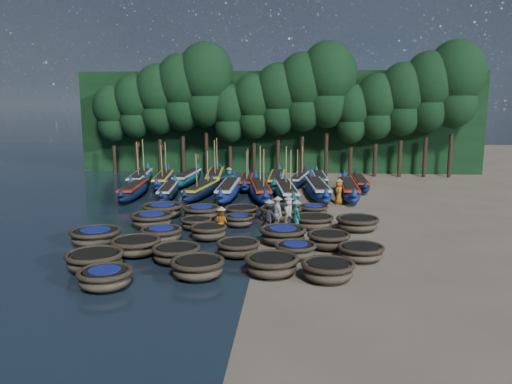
# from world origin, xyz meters

# --- Properties ---
(ground) EXTENTS (120.00, 120.00, 0.00)m
(ground) POSITION_xyz_m (0.00, 0.00, 0.00)
(ground) COLOR #806E5D
(ground) RESTS_ON ground
(foliage_wall) EXTENTS (40.00, 3.00, 10.00)m
(foliage_wall) POSITION_xyz_m (0.00, 23.50, 5.00)
(foliage_wall) COLOR black
(foliage_wall) RESTS_ON ground
(coracle_0) EXTENTS (2.77, 2.77, 0.80)m
(coracle_0) POSITION_xyz_m (-6.43, -8.65, 0.46)
(coracle_0) COLOR brown
(coracle_0) RESTS_ON ground
(coracle_1) EXTENTS (2.06, 2.06, 0.76)m
(coracle_1) POSITION_xyz_m (-5.24, -10.63, 0.44)
(coracle_1) COLOR brown
(coracle_1) RESTS_ON ground
(coracle_2) EXTENTS (2.56, 2.56, 0.79)m
(coracle_2) POSITION_xyz_m (-2.05, -9.24, 0.45)
(coracle_2) COLOR brown
(coracle_2) RESTS_ON ground
(coracle_3) EXTENTS (2.63, 2.63, 0.82)m
(coracle_3) POSITION_xyz_m (0.83, -8.73, 0.47)
(coracle_3) COLOR brown
(coracle_3) RESTS_ON ground
(coracle_4) EXTENTS (2.28, 2.28, 0.78)m
(coracle_4) POSITION_xyz_m (3.02, -9.15, 0.44)
(coracle_4) COLOR brown
(coracle_4) RESTS_ON ground
(coracle_5) EXTENTS (2.38, 2.38, 0.79)m
(coracle_5) POSITION_xyz_m (-5.41, -6.45, 0.45)
(coracle_5) COLOR brown
(coracle_5) RESTS_ON ground
(coracle_6) EXTENTS (2.49, 2.49, 0.76)m
(coracle_6) POSITION_xyz_m (-3.34, -7.39, 0.43)
(coracle_6) COLOR brown
(coracle_6) RESTS_ON ground
(coracle_7) EXTENTS (2.24, 2.24, 0.73)m
(coracle_7) POSITION_xyz_m (-0.78, -6.28, 0.42)
(coracle_7) COLOR brown
(coracle_7) RESTS_ON ground
(coracle_8) EXTENTS (2.17, 2.17, 0.70)m
(coracle_8) POSITION_xyz_m (1.78, -6.39, 0.41)
(coracle_8) COLOR brown
(coracle_8) RESTS_ON ground
(coracle_9) EXTENTS (2.48, 2.48, 0.70)m
(coracle_9) POSITION_xyz_m (4.62, -6.46, 0.40)
(coracle_9) COLOR brown
(coracle_9) RESTS_ON ground
(coracle_10) EXTENTS (2.79, 2.79, 0.81)m
(coracle_10) POSITION_xyz_m (-7.86, -4.99, 0.47)
(coracle_10) COLOR brown
(coracle_10) RESTS_ON ground
(coracle_11) EXTENTS (2.31, 2.31, 0.76)m
(coracle_11) POSITION_xyz_m (-4.83, -4.27, 0.44)
(coracle_11) COLOR brown
(coracle_11) RESTS_ON ground
(coracle_12) EXTENTS (2.07, 2.07, 0.76)m
(coracle_12) POSITION_xyz_m (-2.59, -3.59, 0.43)
(coracle_12) COLOR brown
(coracle_12) RESTS_ON ground
(coracle_13) EXTENTS (2.33, 2.33, 0.82)m
(coracle_13) POSITION_xyz_m (1.17, -4.04, 0.47)
(coracle_13) COLOR brown
(coracle_13) RESTS_ON ground
(coracle_14) EXTENTS (2.45, 2.45, 0.79)m
(coracle_14) POSITION_xyz_m (3.34, -4.74, 0.45)
(coracle_14) COLOR brown
(coracle_14) RESTS_ON ground
(coracle_15) EXTENTS (2.78, 2.78, 0.80)m
(coracle_15) POSITION_xyz_m (-6.15, -1.32, 0.46)
(coracle_15) COLOR brown
(coracle_15) RESTS_ON ground
(coracle_16) EXTENTS (2.00, 2.00, 0.64)m
(coracle_16) POSITION_xyz_m (-3.62, -1.53, 0.37)
(coracle_16) COLOR brown
(coracle_16) RESTS_ON ground
(coracle_17) EXTENTS (1.93, 1.93, 0.67)m
(coracle_17) POSITION_xyz_m (-1.35, -0.69, 0.39)
(coracle_17) COLOR brown
(coracle_17) RESTS_ON ground
(coracle_18) EXTENTS (2.61, 2.61, 0.73)m
(coracle_18) POSITION_xyz_m (2.75, -0.83, 0.42)
(coracle_18) COLOR brown
(coracle_18) RESTS_ON ground
(coracle_19) EXTENTS (2.31, 2.31, 0.75)m
(coracle_19) POSITION_xyz_m (5.13, -1.12, 0.43)
(coracle_19) COLOR brown
(coracle_19) RESTS_ON ground
(coracle_20) EXTENTS (3.00, 3.00, 0.82)m
(coracle_20) POSITION_xyz_m (-6.24, 1.21, 0.47)
(coracle_20) COLOR brown
(coracle_20) RESTS_ON ground
(coracle_21) EXTENTS (2.69, 2.69, 0.78)m
(coracle_21) POSITION_xyz_m (-3.79, 0.95, 0.45)
(coracle_21) COLOR brown
(coracle_21) RESTS_ON ground
(coracle_22) EXTENTS (2.47, 2.47, 0.74)m
(coracle_22) POSITION_xyz_m (-1.43, 1.31, 0.42)
(coracle_22) COLOR brown
(coracle_22) RESTS_ON ground
(coracle_23) EXTENTS (2.63, 2.63, 0.84)m
(coracle_23) POSITION_xyz_m (0.92, 0.86, 0.48)
(coracle_23) COLOR brown
(coracle_23) RESTS_ON ground
(coracle_24) EXTENTS (2.22, 2.22, 0.67)m
(coracle_24) POSITION_xyz_m (2.87, 2.33, 0.39)
(coracle_24) COLOR brown
(coracle_24) RESTS_ON ground
(long_boat_1) EXTENTS (2.15, 8.16, 1.44)m
(long_boat_1) POSITION_xyz_m (-10.10, 7.79, 0.55)
(long_boat_1) COLOR #0D1A33
(long_boat_1) RESTS_ON ground
(long_boat_2) EXTENTS (2.05, 7.23, 1.28)m
(long_boat_2) POSITION_xyz_m (-7.53, 7.74, 0.49)
(long_boat_2) COLOR #0D1A33
(long_boat_2) RESTS_ON ground
(long_boat_3) EXTENTS (2.41, 7.78, 3.34)m
(long_boat_3) POSITION_xyz_m (-5.08, 8.14, 0.53)
(long_boat_3) COLOR #0D1A33
(long_boat_3) RESTS_ON ground
(long_boat_4) EXTENTS (1.61, 8.75, 1.54)m
(long_boat_4) POSITION_xyz_m (-3.12, 7.97, 0.59)
(long_boat_4) COLOR navy
(long_boat_4) RESTS_ON ground
(long_boat_5) EXTENTS (2.82, 8.67, 3.73)m
(long_boat_5) POSITION_xyz_m (-0.78, 8.10, 0.59)
(long_boat_5) COLOR navy
(long_boat_5) RESTS_ON ground
(long_boat_6) EXTENTS (2.59, 8.81, 3.77)m
(long_boat_6) POSITION_xyz_m (1.14, 7.29, 0.60)
(long_boat_6) COLOR #0F5157
(long_boat_6) RESTS_ON ground
(long_boat_7) EXTENTS (2.30, 8.96, 1.58)m
(long_boat_7) POSITION_xyz_m (3.41, 8.66, 0.60)
(long_boat_7) COLOR navy
(long_boat_7) RESTS_ON ground
(long_boat_8) EXTENTS (1.72, 8.86, 1.56)m
(long_boat_8) POSITION_xyz_m (5.68, 8.87, 0.59)
(long_boat_8) COLOR navy
(long_boat_8) RESTS_ON ground
(long_boat_9) EXTENTS (2.81, 8.95, 3.84)m
(long_boat_9) POSITION_xyz_m (-11.21, 12.89, 0.61)
(long_boat_9) COLOR #0F5157
(long_boat_9) RESTS_ON ground
(long_boat_10) EXTENTS (2.59, 8.41, 3.60)m
(long_boat_10) POSITION_xyz_m (-9.16, 12.56, 0.57)
(long_boat_10) COLOR navy
(long_boat_10) RESTS_ON ground
(long_boat_11) EXTENTS (1.79, 8.26, 1.45)m
(long_boat_11) POSITION_xyz_m (-7.42, 14.10, 0.55)
(long_boat_11) COLOR #0F5157
(long_boat_11) RESTS_ON ground
(long_boat_12) EXTENTS (2.43, 9.11, 3.89)m
(long_boat_12) POSITION_xyz_m (-5.07, 14.11, 0.62)
(long_boat_12) COLOR #0D1A33
(long_boat_12) RESTS_ON ground
(long_boat_13) EXTENTS (1.68, 7.39, 3.14)m
(long_boat_13) POSITION_xyz_m (-2.22, 12.57, 0.50)
(long_boat_13) COLOR navy
(long_boat_13) RESTS_ON ground
(long_boat_14) EXTENTS (1.67, 8.97, 1.58)m
(long_boat_14) POSITION_xyz_m (0.26, 13.01, 0.60)
(long_boat_14) COLOR #0F5157
(long_boat_14) RESTS_ON ground
(long_boat_15) EXTENTS (2.55, 7.41, 3.19)m
(long_boat_15) POSITION_xyz_m (2.09, 14.03, 0.51)
(long_boat_15) COLOR #0D1A33
(long_boat_15) RESTS_ON ground
(long_boat_16) EXTENTS (1.58, 7.61, 1.34)m
(long_boat_16) POSITION_xyz_m (3.83, 14.47, 0.51)
(long_boat_16) COLOR #0F5157
(long_boat_16) RESTS_ON ground
(long_boat_17) EXTENTS (1.41, 7.37, 1.30)m
(long_boat_17) POSITION_xyz_m (7.01, 12.68, 0.49)
(long_boat_17) COLOR #0D1A33
(long_boat_17) RESTS_ON ground
(fisherman_0) EXTENTS (0.74, 0.90, 1.79)m
(fisherman_0) POSITION_xyz_m (1.39, -0.21, 0.86)
(fisherman_0) COLOR silver
(fisherman_0) RESTS_ON ground
(fisherman_1) EXTENTS (0.60, 0.71, 1.86)m
(fisherman_1) POSITION_xyz_m (1.82, -1.70, 0.93)
(fisherman_1) COLOR #196B63
(fisherman_1) RESTS_ON ground
(fisherman_2) EXTENTS (0.91, 0.86, 1.69)m
(fisherman_2) POSITION_xyz_m (-2.03, -2.91, 0.81)
(fisherman_2) COLOR #C3711A
(fisherman_2) RESTS_ON ground
(fisherman_3) EXTENTS (1.21, 0.97, 1.84)m
(fisherman_3) POSITION_xyz_m (0.37, -1.53, 0.86)
(fisherman_3) COLOR black
(fisherman_3) RESTS_ON ground
(fisherman_4) EXTENTS (0.81, 1.12, 1.96)m
(fisherman_4) POSITION_xyz_m (0.81, -1.25, 0.94)
(fisherman_4) COLOR silver
(fisherman_4) RESTS_ON ground
(fisherman_5) EXTENTS (1.61, 0.55, 1.93)m
(fisherman_5) POSITION_xyz_m (-3.50, 11.43, 0.90)
(fisherman_5) COLOR #196B63
(fisherman_5) RESTS_ON ground
(fisherman_6) EXTENTS (0.54, 0.82, 1.87)m
(fisherman_6) POSITION_xyz_m (4.75, 6.19, 0.89)
(fisherman_6) COLOR #C3711A
(fisherman_6) RESTS_ON ground
(tree_0) EXTENTS (3.68, 3.68, 8.68)m
(tree_0) POSITION_xyz_m (-16.00, 20.00, 5.97)
(tree_0) COLOR black
(tree_0) RESTS_ON ground
(tree_1) EXTENTS (4.09, 4.09, 9.65)m
(tree_1) POSITION_xyz_m (-13.70, 20.00, 6.65)
(tree_1) COLOR black
(tree_1) RESTS_ON ground
(tree_2) EXTENTS (4.51, 4.51, 10.63)m
(tree_2) POSITION_xyz_m (-11.40, 20.00, 7.32)
(tree_2) COLOR black
(tree_2) RESTS_ON ground
(tree_3) EXTENTS (4.92, 4.92, 11.60)m
(tree_3) POSITION_xyz_m (-9.10, 20.00, 8.00)
(tree_3) COLOR black
(tree_3) RESTS_ON ground
(tree_4) EXTENTS (5.34, 5.34, 12.58)m
(tree_4) POSITION_xyz_m (-6.80, 20.00, 8.67)
(tree_4) COLOR black
(tree_4) RESTS_ON ground
(tree_5) EXTENTS (3.68, 3.68, 8.68)m
(tree_5) POSITION_xyz_m (-4.50, 20.00, 5.97)
(tree_5) COLOR black
(tree_5) RESTS_ON ground
(tree_6) EXTENTS (4.09, 4.09, 9.65)m
(tree_6) POSITION_xyz_m (-2.20, 20.00, 6.65)
(tree_6) COLOR black
(tree_6) RESTS_ON ground
(tree_7) EXTENTS (4.51, 4.51, 10.63)m
(tree_7) POSITION_xyz_m (0.10, 20.00, 7.32)
(tree_7) COLOR black
(tree_7) RESTS_ON ground
(tree_8) EXTENTS (4.92, 4.92, 11.60)m
(tree_8) POSITION_xyz_m (2.40, 20.00, 8.00)
(tree_8) COLOR black
(tree_8) RESTS_ON ground
(tree_9) EXTENTS (5.34, 5.34, 12.58)m
(tree_9) POSITION_xyz_m (4.70, 20.00, 8.67)
(tree_9) COLOR black
(tree_9) RESTS_ON ground
(tree_10) EXTENTS (3.68, 3.68, 8.68)m
(tree_10) POSITION_xyz_m (7.00, 20.00, 5.97)
(tree_10) COLOR black
(tree_10) RESTS_ON ground
(tree_11) EXTENTS (4.09, 4.09, 9.65)m
(tree_11) POSITION_xyz_m (9.30, 20.00, 6.65)
(tree_11) COLOR black
(tree_11) RESTS_ON ground
(tree_12) EXTENTS (4.51, 4.51, 10.63)m
(tree_12) POSITION_xyz_m (11.60, 20.00, 7.32)
(tree_12) COLOR black
(tree_12) RESTS_ON ground
(tree_13) EXTENTS (4.92, 4.92, 11.60)m
(tree_13) POSITION_xyz_m (13.90, 20.00, 8.00)
(tree_13) COLOR black
(tree_13) RESTS_ON ground
(tree_14) EXTENTS (5.34, 5.34, 12.58)m
(tree_14) POSITION_xyz_m (16.20, 20.00, 8.67)
(tree_14) COLOR black
(tree_14) RESTS_ON ground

